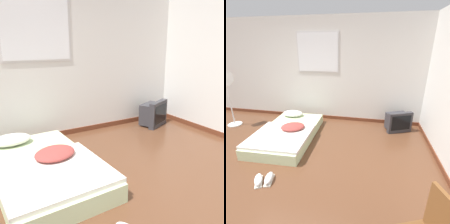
{
  "view_description": "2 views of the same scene",
  "coord_description": "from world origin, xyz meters",
  "views": [
    {
      "loc": [
        -0.89,
        -1.49,
        1.56
      ],
      "look_at": [
        0.86,
        1.45,
        0.61
      ],
      "focal_mm": 40.0,
      "sensor_mm": 36.0,
      "label": 1
    },
    {
      "loc": [
        1.56,
        -1.92,
        1.95
      ],
      "look_at": [
        0.85,
        1.51,
        0.59
      ],
      "focal_mm": 28.0,
      "sensor_mm": 36.0,
      "label": 2
    }
  ],
  "objects": [
    {
      "name": "ground_plane",
      "position": [
        0.0,
        0.0,
        0.0
      ],
      "size": [
        20.0,
        20.0,
        0.0
      ],
      "primitive_type": "plane",
      "color": "brown"
    },
    {
      "name": "wall_back",
      "position": [
        0.0,
        2.49,
        1.29
      ],
      "size": [
        7.93,
        0.08,
        2.6
      ],
      "color": "silver",
      "rests_on": "ground_plane"
    },
    {
      "name": "mattress_bed",
      "position": [
        -0.22,
        1.23,
        0.13
      ],
      "size": [
        1.19,
        1.94,
        0.35
      ],
      "color": "beige",
      "rests_on": "ground_plane"
    },
    {
      "name": "crt_tv",
      "position": [
        2.18,
        2.09,
        0.23
      ],
      "size": [
        0.62,
        0.53,
        0.49
      ],
      "color": "#333338",
      "rests_on": "ground_plane"
    },
    {
      "name": "sneaker_pair",
      "position": [
        0.04,
        -0.11,
        0.05
      ],
      "size": [
        0.34,
        0.34,
        0.1
      ],
      "color": "silver",
      "rests_on": "ground_plane"
    },
    {
      "name": "standing_fan",
      "position": [
        -1.9,
        1.56,
        0.97
      ],
      "size": [
        0.34,
        0.38,
        1.4
      ],
      "color": "silver",
      "rests_on": "ground_plane"
    }
  ]
}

